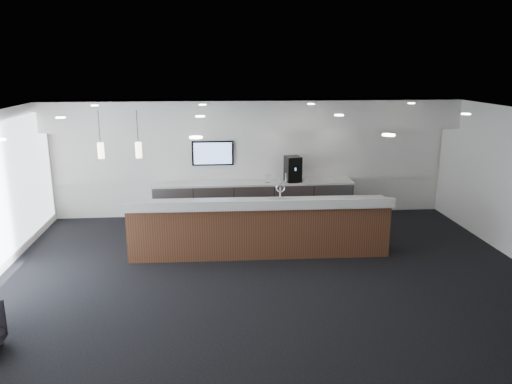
{
  "coord_description": "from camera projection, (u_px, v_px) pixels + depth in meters",
  "views": [
    {
      "loc": [
        -1.0,
        -8.55,
        3.83
      ],
      "look_at": [
        -0.13,
        1.3,
        1.29
      ],
      "focal_mm": 35.0,
      "sensor_mm": 36.0,
      "label": 1
    }
  ],
  "objects": [
    {
      "name": "cup_1",
      "position": [
        298.0,
        180.0,
        12.58
      ],
      "size": [
        0.14,
        0.14,
        0.09
      ],
      "primitive_type": "imported",
      "rotation": [
        0.0,
        0.0,
        0.65
      ],
      "color": "white",
      "rests_on": "back_credenza"
    },
    {
      "name": "wall_tv",
      "position": [
        213.0,
        153.0,
        12.56
      ],
      "size": [
        1.05,
        0.08,
        0.62
      ],
      "color": "black",
      "rests_on": "back_wall"
    },
    {
      "name": "pendant_left",
      "position": [
        138.0,
        151.0,
        9.3
      ],
      "size": [
        0.12,
        0.12,
        0.3
      ],
      "primitive_type": "cylinder",
      "color": "#FFEEC6",
      "rests_on": "ceiling"
    },
    {
      "name": "ceiling_can_lights",
      "position": [
        270.0,
        116.0,
        8.55
      ],
      "size": [
        7.0,
        5.0,
        0.02
      ],
      "primitive_type": null,
      "color": "white",
      "rests_on": "ceiling"
    },
    {
      "name": "back_credenza",
      "position": [
        253.0,
        200.0,
        12.68
      ],
      "size": [
        5.06,
        0.66,
        0.95
      ],
      "color": "gray",
      "rests_on": "ground"
    },
    {
      "name": "ceiling",
      "position": [
        270.0,
        114.0,
        8.54
      ],
      "size": [
        10.0,
        8.0,
        0.02
      ],
      "primitive_type": "cube",
      "color": "black",
      "rests_on": "back_wall"
    },
    {
      "name": "pendant_right",
      "position": [
        99.0,
        152.0,
        9.24
      ],
      "size": [
        0.12,
        0.12,
        0.3
      ],
      "primitive_type": "cylinder",
      "color": "#FFEEC6",
      "rests_on": "ceiling"
    },
    {
      "name": "service_counter",
      "position": [
        259.0,
        227.0,
        10.24
      ],
      "size": [
        5.36,
        0.98,
        1.49
      ],
      "rotation": [
        0.0,
        0.0,
        -0.02
      ],
      "color": "#4C2C19",
      "rests_on": "ground"
    },
    {
      "name": "coffee_machine",
      "position": [
        293.0,
        169.0,
        12.55
      ],
      "size": [
        0.42,
        0.52,
        0.64
      ],
      "rotation": [
        0.0,
        0.0,
        0.16
      ],
      "color": "black",
      "rests_on": "back_credenza"
    },
    {
      "name": "ground",
      "position": [
        269.0,
        276.0,
        9.29
      ],
      "size": [
        10.0,
        10.0,
        0.0
      ],
      "primitive_type": "plane",
      "color": "black",
      "rests_on": "ground"
    },
    {
      "name": "alcove_panel",
      "position": [
        252.0,
        154.0,
        12.72
      ],
      "size": [
        9.8,
        0.06,
        1.4
      ],
      "primitive_type": "cube",
      "color": "white",
      "rests_on": "back_wall"
    },
    {
      "name": "soffit_bulkhead",
      "position": [
        253.0,
        114.0,
        12.06
      ],
      "size": [
        10.0,
        0.9,
        0.7
      ],
      "primitive_type": "cube",
      "color": "white",
      "rests_on": "back_wall"
    },
    {
      "name": "cup_2",
      "position": [
        292.0,
        180.0,
        12.57
      ],
      "size": [
        0.12,
        0.12,
        0.09
      ],
      "primitive_type": "imported",
      "rotation": [
        0.0,
        0.0,
        1.29
      ],
      "color": "white",
      "rests_on": "back_credenza"
    },
    {
      "name": "info_sign_right",
      "position": [
        288.0,
        178.0,
        12.53
      ],
      "size": [
        0.17,
        0.02,
        0.22
      ],
      "primitive_type": "cube",
      "rotation": [
        0.0,
        0.0,
        -0.0
      ],
      "color": "silver",
      "rests_on": "back_credenza"
    },
    {
      "name": "cup_0",
      "position": [
        303.0,
        180.0,
        12.59
      ],
      "size": [
        0.1,
        0.1,
        0.09
      ],
      "primitive_type": "imported",
      "color": "white",
      "rests_on": "back_credenza"
    },
    {
      "name": "back_wall",
      "position": [
        252.0,
        158.0,
        12.78
      ],
      "size": [
        10.0,
        0.02,
        3.0
      ],
      "primitive_type": "cube",
      "color": "white",
      "rests_on": "ground"
    },
    {
      "name": "cup_4",
      "position": [
        281.0,
        180.0,
        12.55
      ],
      "size": [
        0.14,
        0.14,
        0.09
      ],
      "primitive_type": "imported",
      "rotation": [
        0.0,
        0.0,
        2.58
      ],
      "color": "white",
      "rests_on": "back_credenza"
    },
    {
      "name": "info_sign_left",
      "position": [
        268.0,
        178.0,
        12.48
      ],
      "size": [
        0.15,
        0.06,
        0.21
      ],
      "primitive_type": "cube",
      "rotation": [
        0.0,
        0.0,
        -0.25
      ],
      "color": "silver",
      "rests_on": "back_credenza"
    },
    {
      "name": "cup_3",
      "position": [
        287.0,
        180.0,
        12.56
      ],
      "size": [
        0.13,
        0.13,
        0.09
      ],
      "primitive_type": "imported",
      "rotation": [
        0.0,
        0.0,
        1.94
      ],
      "color": "white",
      "rests_on": "back_credenza"
    }
  ]
}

